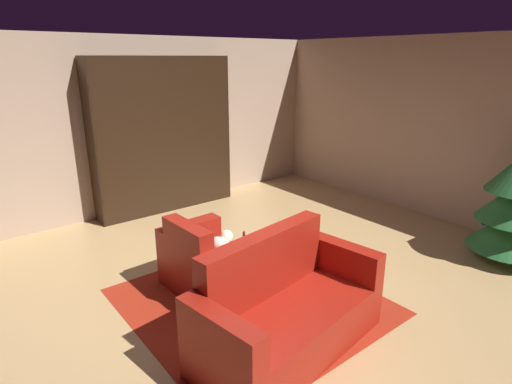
{
  "coord_description": "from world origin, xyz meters",
  "views": [
    {
      "loc": [
        2.87,
        -2.32,
        2.28
      ],
      "look_at": [
        -0.24,
        0.14,
        0.99
      ],
      "focal_mm": 29.24,
      "sensor_mm": 36.0,
      "label": 1
    }
  ],
  "objects_px": {
    "bookshelf_unit": "(172,136)",
    "armchair_red": "(211,265)",
    "book_stack_on_table": "(255,248)",
    "couch_red": "(285,312)",
    "bottle_on_table": "(244,249)",
    "coffee_table": "(258,256)"
  },
  "relations": [
    {
      "from": "coffee_table",
      "to": "book_stack_on_table",
      "type": "bearing_deg",
      "value": -66.2
    },
    {
      "from": "armchair_red",
      "to": "book_stack_on_table",
      "type": "distance_m",
      "value": 0.53
    },
    {
      "from": "book_stack_on_table",
      "to": "couch_red",
      "type": "bearing_deg",
      "value": -19.35
    },
    {
      "from": "bookshelf_unit",
      "to": "book_stack_on_table",
      "type": "distance_m",
      "value": 3.01
    },
    {
      "from": "armchair_red",
      "to": "couch_red",
      "type": "distance_m",
      "value": 1.09
    },
    {
      "from": "coffee_table",
      "to": "armchair_red",
      "type": "bearing_deg",
      "value": -137.24
    },
    {
      "from": "armchair_red",
      "to": "book_stack_on_table",
      "type": "xyz_separation_m",
      "value": [
        0.38,
        0.27,
        0.25
      ]
    },
    {
      "from": "bookshelf_unit",
      "to": "bottle_on_table",
      "type": "relative_size",
      "value": 8.03
    },
    {
      "from": "bookshelf_unit",
      "to": "armchair_red",
      "type": "distance_m",
      "value": 2.79
    },
    {
      "from": "armchair_red",
      "to": "coffee_table",
      "type": "distance_m",
      "value": 0.5
    },
    {
      "from": "bookshelf_unit",
      "to": "armchair_red",
      "type": "xyz_separation_m",
      "value": [
        2.49,
        -0.94,
        -0.83
      ]
    },
    {
      "from": "coffee_table",
      "to": "book_stack_on_table",
      "type": "relative_size",
      "value": 3.4
    },
    {
      "from": "couch_red",
      "to": "coffee_table",
      "type": "relative_size",
      "value": 2.33
    },
    {
      "from": "couch_red",
      "to": "book_stack_on_table",
      "type": "distance_m",
      "value": 0.78
    },
    {
      "from": "armchair_red",
      "to": "bottle_on_table",
      "type": "xyz_separation_m",
      "value": [
        0.39,
        0.13,
        0.29
      ]
    },
    {
      "from": "book_stack_on_table",
      "to": "bottle_on_table",
      "type": "xyz_separation_m",
      "value": [
        0.01,
        -0.14,
        0.04
      ]
    },
    {
      "from": "armchair_red",
      "to": "coffee_table",
      "type": "height_order",
      "value": "armchair_red"
    },
    {
      "from": "couch_red",
      "to": "book_stack_on_table",
      "type": "height_order",
      "value": "couch_red"
    },
    {
      "from": "armchair_red",
      "to": "bottle_on_table",
      "type": "height_order",
      "value": "armchair_red"
    },
    {
      "from": "couch_red",
      "to": "armchair_red",
      "type": "bearing_deg",
      "value": -179.09
    },
    {
      "from": "bookshelf_unit",
      "to": "armchair_red",
      "type": "relative_size",
      "value": 2.22
    },
    {
      "from": "bookshelf_unit",
      "to": "bottle_on_table",
      "type": "bearing_deg",
      "value": -15.64
    }
  ]
}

